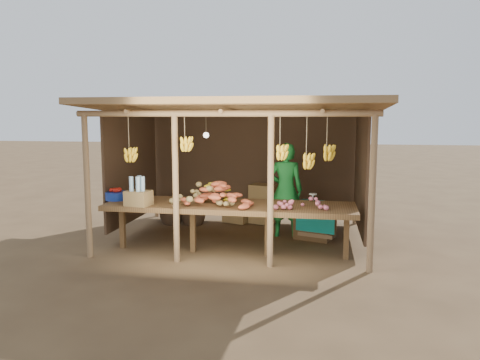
# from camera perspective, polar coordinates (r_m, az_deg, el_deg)

# --- Properties ---
(ground) EXTENTS (60.00, 60.00, 0.00)m
(ground) POSITION_cam_1_polar(r_m,az_deg,el_deg) (8.42, -0.00, -7.10)
(ground) COLOR brown
(ground) RESTS_ON ground
(stall_structure) EXTENTS (4.70, 3.50, 2.43)m
(stall_structure) POSITION_cam_1_polar(r_m,az_deg,el_deg) (8.05, -0.09, 5.98)
(stall_structure) COLOR #916E4B
(stall_structure) RESTS_ON ground
(counter) EXTENTS (3.90, 1.05, 0.80)m
(counter) POSITION_cam_1_polar(r_m,az_deg,el_deg) (7.35, -1.27, -3.39)
(counter) COLOR brown
(counter) RESTS_ON ground
(potato_heap) EXTENTS (0.98, 0.60, 0.36)m
(potato_heap) POSITION_cam_1_polar(r_m,az_deg,el_deg) (7.32, -4.52, -1.51)
(potato_heap) COLOR olive
(potato_heap) RESTS_ON counter
(sweet_potato_heap) EXTENTS (1.18, 0.80, 0.36)m
(sweet_potato_heap) POSITION_cam_1_polar(r_m,az_deg,el_deg) (7.17, -3.25, -1.71)
(sweet_potato_heap) COLOR #C25331
(sweet_potato_heap) RESTS_ON counter
(onion_heap) EXTENTS (0.85, 0.66, 0.35)m
(onion_heap) POSITION_cam_1_polar(r_m,az_deg,el_deg) (7.01, 7.52, -2.01)
(onion_heap) COLOR #C45F72
(onion_heap) RESTS_ON counter
(banana_pile) EXTENTS (0.64, 0.52, 0.35)m
(banana_pile) POSITION_cam_1_polar(r_m,az_deg,el_deg) (7.69, -3.02, -1.13)
(banana_pile) COLOR yellow
(banana_pile) RESTS_ON counter
(tomato_basin) EXTENTS (0.37, 0.37, 0.19)m
(tomato_basin) POSITION_cam_1_polar(r_m,az_deg,el_deg) (7.94, -14.79, -1.77)
(tomato_basin) COLOR navy
(tomato_basin) RESTS_ON counter
(bottle_box) EXTENTS (0.41, 0.35, 0.46)m
(bottle_box) POSITION_cam_1_polar(r_m,az_deg,el_deg) (7.34, -12.28, -1.70)
(bottle_box) COLOR olive
(bottle_box) RESTS_ON counter
(vendor) EXTENTS (0.64, 0.44, 1.70)m
(vendor) POSITION_cam_1_polar(r_m,az_deg,el_deg) (8.44, 5.57, -1.22)
(vendor) COLOR #1B7D2F
(vendor) RESTS_ON ground
(tarp_crate) EXTENTS (0.85, 0.79, 0.83)m
(tarp_crate) POSITION_cam_1_polar(r_m,az_deg,el_deg) (8.45, 9.14, -4.76)
(tarp_crate) COLOR brown
(tarp_crate) RESTS_ON ground
(carton_stack) EXTENTS (1.14, 0.54, 0.79)m
(carton_stack) POSITION_cam_1_polar(r_m,az_deg,el_deg) (9.49, 1.79, -3.26)
(carton_stack) COLOR olive
(carton_stack) RESTS_ON ground
(burlap_sacks) EXTENTS (0.95, 0.50, 0.67)m
(burlap_sacks) POSITION_cam_1_polar(r_m,az_deg,el_deg) (9.50, -7.03, -3.64)
(burlap_sacks) COLOR #473221
(burlap_sacks) RESTS_ON ground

